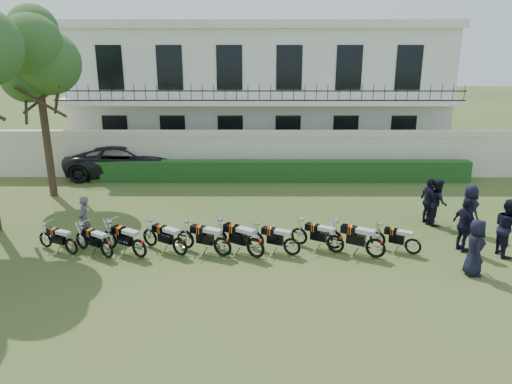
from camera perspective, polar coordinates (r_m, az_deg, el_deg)
ground at (r=17.13m, az=0.46°, el=-5.68°), size 100.00×100.00×0.00m
perimeter_wall at (r=24.37m, az=0.37°, el=4.44°), size 30.00×0.35×2.30m
hedge at (r=23.79m, az=2.79°, el=2.41°), size 18.00×0.60×1.00m
building at (r=29.82m, az=0.34°, el=11.88°), size 20.40×9.60×7.40m
tree_west_near at (r=22.53m, az=-23.76°, el=14.01°), size 3.40×3.20×7.90m
motorcycle_0 at (r=17.05m, az=-20.40°, el=-5.42°), size 1.56×0.87×0.93m
motorcycle_1 at (r=16.42m, az=-16.73°, el=-5.85°), size 1.54×1.08×0.98m
motorcycle_2 at (r=16.16m, az=-13.22°, el=-5.79°), size 1.71×1.12×1.07m
motorcycle_3 at (r=16.07m, az=-8.71°, el=-5.68°), size 1.66×1.14×1.05m
motorcycle_4 at (r=15.86m, az=-3.85°, el=-5.74°), size 1.88×0.98×1.10m
motorcycle_5 at (r=15.70m, az=-0.04°, el=-5.85°), size 1.82×1.23×1.15m
motorcycle_6 at (r=15.95m, az=4.14°, el=-5.77°), size 1.72×0.88×1.01m
motorcycle_7 at (r=16.30m, az=9.10°, el=-5.38°), size 1.69×1.00×1.03m
motorcycle_8 at (r=16.16m, az=13.55°, el=-5.72°), size 1.86×1.10×1.12m
motorcycle_9 at (r=16.77m, az=17.55°, el=-5.53°), size 1.51×0.92×0.92m
suv at (r=25.49m, az=-14.76°, el=3.55°), size 5.85×3.06×1.57m
inspector at (r=17.81m, az=-19.03°, el=-2.98°), size 0.46×0.63×1.61m
officer_0 at (r=15.94m, az=23.75°, el=-5.82°), size 0.66×0.90×1.71m
officer_1 at (r=17.71m, az=26.78°, el=-3.64°), size 0.75×0.94×1.87m
officer_2 at (r=17.45m, az=22.76°, el=-3.53°), size 0.73×1.13×1.79m
officer_3 at (r=19.14m, az=23.19°, el=-1.78°), size 0.72×0.96×1.76m
officer_4 at (r=19.53m, az=20.00°, el=-1.06°), size 0.74×0.91×1.74m
officer_5 at (r=19.46m, az=19.15°, el=-1.01°), size 0.60×1.08×1.75m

